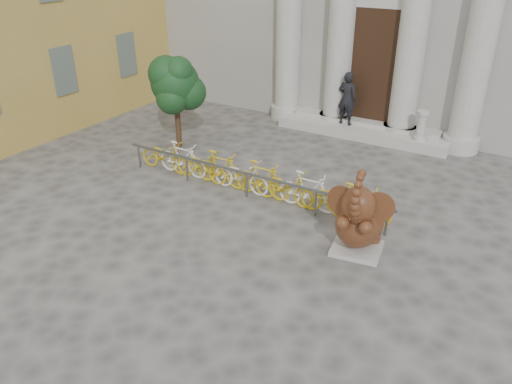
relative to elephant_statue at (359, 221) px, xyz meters
The scene contains 7 objects.
ground 3.51m from the elephant_statue, 135.01° to the right, with size 80.00×80.00×0.00m, color #474442.
entrance_steps 7.41m from the elephant_statue, 109.17° to the left, with size 6.00×1.20×0.36m, color #A8A59E.
elephant_statue is the anchor object (origin of this frame).
bike_rack 3.69m from the elephant_statue, 160.57° to the left, with size 8.00×0.53×1.00m.
tree 7.97m from the elephant_statue, 158.12° to the left, with size 1.74×1.58×3.02m.
pedestrian 7.55m from the elephant_statue, 113.83° to the left, with size 0.67×0.44×1.84m, color black.
balustrade_post 6.69m from the elephant_statue, 93.40° to the left, with size 0.39×0.39×0.96m.
Camera 1 is at (5.25, -6.68, 6.21)m, focal length 35.00 mm.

